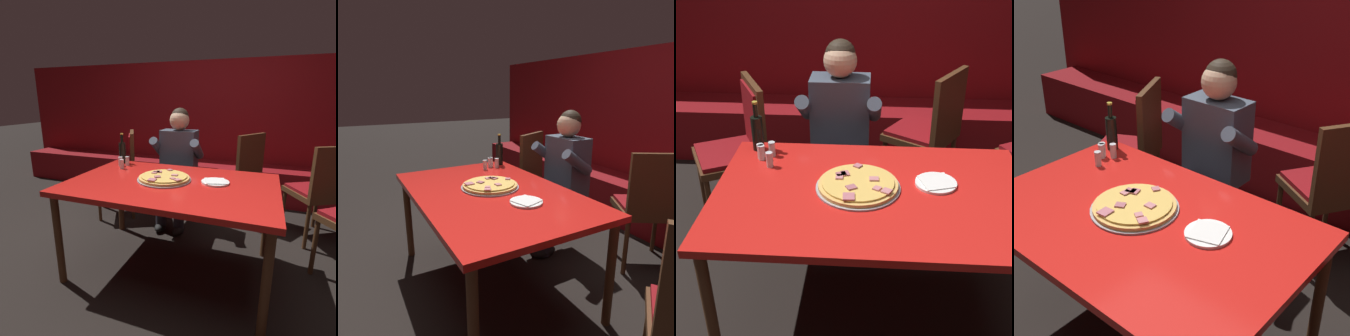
# 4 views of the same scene
# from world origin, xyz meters

# --- Properties ---
(ground_plane) EXTENTS (24.00, 24.00, 0.00)m
(ground_plane) POSITION_xyz_m (0.00, 0.00, 0.00)
(ground_plane) COLOR black
(booth_wall_panel) EXTENTS (6.80, 0.16, 1.90)m
(booth_wall_panel) POSITION_xyz_m (0.00, 2.18, 0.95)
(booth_wall_panel) COLOR maroon
(booth_wall_panel) RESTS_ON ground_plane
(booth_bench) EXTENTS (6.46, 0.48, 0.46)m
(booth_bench) POSITION_xyz_m (0.00, 1.86, 0.23)
(booth_bench) COLOR maroon
(booth_bench) RESTS_ON ground_plane
(main_dining_table) EXTENTS (1.56, 1.02, 0.75)m
(main_dining_table) POSITION_xyz_m (0.00, 0.00, 0.68)
(main_dining_table) COLOR #4C2D19
(main_dining_table) RESTS_ON ground_plane
(pizza) EXTENTS (0.42, 0.42, 0.05)m
(pizza) POSITION_xyz_m (-0.07, 0.03, 0.77)
(pizza) COLOR #9E9EA3
(pizza) RESTS_ON main_dining_table
(plate_white_paper) EXTENTS (0.21, 0.21, 0.02)m
(plate_white_paper) POSITION_xyz_m (0.32, 0.09, 0.76)
(plate_white_paper) COLOR white
(plate_white_paper) RESTS_ON main_dining_table
(beer_bottle) EXTENTS (0.07, 0.07, 0.29)m
(beer_bottle) POSITION_xyz_m (-0.66, 0.42, 0.86)
(beer_bottle) COLOR black
(beer_bottle) RESTS_ON main_dining_table
(shaker_parmesan) EXTENTS (0.04, 0.04, 0.09)m
(shaker_parmesan) POSITION_xyz_m (-0.56, 0.34, 0.79)
(shaker_parmesan) COLOR silver
(shaker_parmesan) RESTS_ON main_dining_table
(shaker_red_pepper_flakes) EXTENTS (0.04, 0.04, 0.09)m
(shaker_red_pepper_flakes) POSITION_xyz_m (-0.62, 0.31, 0.79)
(shaker_red_pepper_flakes) COLOR silver
(shaker_red_pepper_flakes) RESTS_ON main_dining_table
(shaker_oregano) EXTENTS (0.04, 0.04, 0.09)m
(shaker_oregano) POSITION_xyz_m (-0.61, 0.30, 0.79)
(shaker_oregano) COLOR silver
(shaker_oregano) RESTS_ON main_dining_table
(shaker_black_pepper) EXTENTS (0.04, 0.04, 0.09)m
(shaker_black_pepper) POSITION_xyz_m (-0.55, 0.22, 0.79)
(shaker_black_pepper) COLOR silver
(shaker_black_pepper) RESTS_ON main_dining_table
(diner_seated_blue_shirt) EXTENTS (0.53, 0.53, 1.27)m
(diner_seated_blue_shirt) POSITION_xyz_m (-0.22, 0.80, 0.71)
(diner_seated_blue_shirt) COLOR black
(diner_seated_blue_shirt) RESTS_ON ground_plane
(dining_chair_far_left) EXTENTS (0.59, 0.59, 1.00)m
(dining_chair_far_left) POSITION_xyz_m (-0.90, 0.83, 0.58)
(dining_chair_far_left) COLOR #4C2D19
(dining_chair_far_left) RESTS_ON ground_plane
(dining_chair_near_right) EXTENTS (0.61, 0.61, 1.00)m
(dining_chair_near_right) POSITION_xyz_m (0.42, 1.20, 0.59)
(dining_chair_near_right) COLOR #4C2D19
(dining_chair_near_right) RESTS_ON ground_plane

